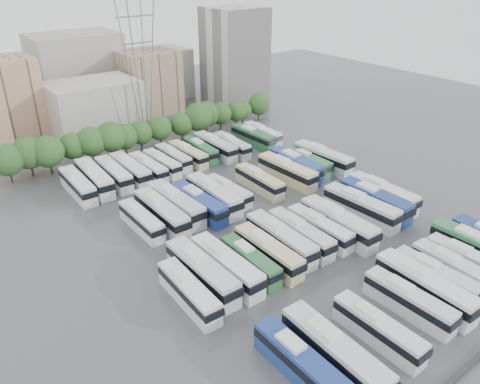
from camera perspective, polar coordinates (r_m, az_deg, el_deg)
ground at (r=74.21m, az=5.12°, el=-4.05°), size 220.00×220.00×0.00m
tree_line at (r=103.18m, az=-11.76°, el=7.37°), size 65.74×7.95×8.29m
city_buildings at (r=127.32m, az=-20.09°, el=11.64°), size 102.00×35.00×20.00m
apartment_tower at (r=132.49m, az=-0.65°, el=16.05°), size 14.00×14.00×26.00m
electricity_pylon at (r=108.41m, az=-12.23°, el=16.06°), size 9.00×6.91×33.83m
bus_r0_s1 at (r=49.93m, az=7.32°, el=-19.93°), size 2.64×11.88×3.72m
bus_r0_s2 at (r=51.05m, az=11.45°, el=-18.63°), size 3.34×13.58×4.24m
bus_r0_s4 at (r=55.09m, az=16.50°, el=-15.74°), size 2.50×11.29×3.54m
bus_r0_s6 at (r=59.81m, az=19.91°, el=-12.38°), size 2.72×11.58×3.62m
bus_r0_s7 at (r=62.20m, az=21.60°, el=-10.70°), size 3.39×13.41×4.18m
bus_r0_s8 at (r=64.93m, az=22.71°, el=-9.49°), size 2.70×11.57×3.62m
bus_r0_s9 at (r=66.93m, az=24.77°, el=-8.69°), size 3.17×12.14×3.78m
bus_r0_s10 at (r=69.75m, az=25.98°, el=-7.56°), size 2.72×11.37×3.55m
bus_r0_s11 at (r=72.44m, az=27.04°, el=-6.19°), size 3.08×13.42×4.20m
bus_r1_s0 at (r=58.00m, az=-6.25°, el=-12.00°), size 2.91×11.70×3.65m
bus_r1_s1 at (r=60.53m, az=-4.66°, el=-9.67°), size 2.97×13.49×4.23m
bus_r1_s2 at (r=61.56m, az=-1.69°, el=-8.94°), size 3.04×13.15×4.11m
bus_r1_s3 at (r=62.98m, az=1.23°, el=-8.37°), size 2.66×11.03×3.44m
bus_r1_s4 at (r=64.45m, az=3.47°, el=-7.28°), size 2.75×12.29×3.85m
bus_r1_s5 at (r=67.04m, az=4.99°, el=-5.73°), size 3.26×13.15×4.10m
bus_r1_s6 at (r=68.72m, az=7.36°, el=-5.08°), size 3.12×12.39×3.86m
bus_r1_s7 at (r=70.69m, az=9.67°, el=-4.36°), size 2.61×11.78×3.69m
bus_r1_s8 at (r=71.98m, az=11.91°, el=-3.69°), size 3.24×13.72×4.29m
bus_r1_s10 at (r=77.25m, az=14.53°, el=-1.77°), size 3.60×13.63×4.24m
bus_r1_s11 at (r=79.79m, az=16.09°, el=-1.02°), size 3.09×13.50×4.22m
bus_r1_s12 at (r=82.62m, az=16.96°, el=-0.18°), size 2.92×13.22×4.15m
bus_r2_s1 at (r=73.38m, az=-11.92°, el=-3.41°), size 2.50×11.16×3.50m
bus_r2_s2 at (r=74.20m, az=-9.54°, el=-2.50°), size 2.93×13.42×4.21m
bus_r2_s3 at (r=76.38m, az=-7.86°, el=-1.43°), size 3.49×13.77×4.29m
bus_r2_s4 at (r=76.39m, az=-5.05°, el=-1.38°), size 3.25×12.85×4.00m
bus_r2_s5 at (r=78.60m, az=-3.24°, el=-0.37°), size 3.12×13.45×4.21m
bus_r2_s6 at (r=80.60m, az=-1.48°, el=0.08°), size 2.89×10.94×3.40m
bus_r2_s8 at (r=84.07m, az=2.37°, el=1.36°), size 2.84×11.74×3.66m
bus_r2_s10 at (r=87.67m, az=5.74°, el=2.55°), size 3.37×13.50×4.21m
bus_r2_s11 at (r=90.50m, az=6.82°, el=3.29°), size 3.47×13.41×4.17m
bus_r2_s12 at (r=92.86m, az=8.29°, el=3.64°), size 2.62×11.48×3.59m
bus_r2_s13 at (r=94.49m, az=10.05°, el=4.14°), size 3.60×13.72×4.27m
bus_r3_s0 at (r=87.01m, az=-19.17°, el=0.80°), size 2.91×12.47×3.90m
bus_r3_s1 at (r=88.62m, az=-17.33°, el=1.67°), size 3.49×13.50×4.20m
bus_r3_s2 at (r=89.68m, az=-15.15°, el=2.18°), size 3.01×12.47×3.89m
bus_r3_s3 at (r=90.44m, az=-13.24°, el=2.67°), size 2.88×12.86×4.03m
bus_r3_s4 at (r=91.14m, az=-11.16°, el=2.95°), size 2.87×11.65×3.63m
bus_r3_s5 at (r=92.86m, az=-9.50°, el=3.50°), size 2.91×11.11×3.45m
bus_r3_s6 at (r=95.32m, az=-8.13°, el=4.22°), size 2.55×10.93×3.42m
bus_r3_s7 at (r=96.27m, az=-6.37°, el=4.61°), size 2.95×11.49×3.58m
bus_r3_s8 at (r=98.28m, az=-4.82°, el=5.14°), size 2.97×11.27×3.50m
bus_r3_s9 at (r=99.33m, az=-3.04°, el=5.59°), size 2.88×12.75×3.99m
bus_r3_s10 at (r=100.48m, az=-1.02°, el=5.76°), size 2.95×11.47×3.57m
bus_r3_s12 at (r=104.74m, az=1.57°, el=6.74°), size 3.19×12.49×3.89m
bus_r3_s13 at (r=107.15m, az=2.72°, el=7.12°), size 2.74×11.54×3.61m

